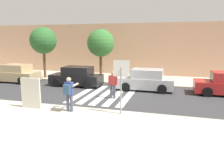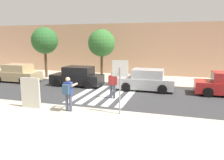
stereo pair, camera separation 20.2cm
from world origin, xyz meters
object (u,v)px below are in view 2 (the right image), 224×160
(stop_sign, at_px, (120,75))
(parked_car_silver, at_px, (146,80))
(pedestrian_crossing, at_px, (113,83))
(street_tree_center, at_px, (102,43))
(photographer_with_backpack, at_px, (68,91))
(street_tree_west, at_px, (45,41))
(parked_car_tan, at_px, (17,73))
(parked_car_black, at_px, (77,77))
(advertising_board, at_px, (31,93))

(stop_sign, bearing_deg, parked_car_silver, 85.99)
(pedestrian_crossing, relative_size, street_tree_center, 0.39)
(pedestrian_crossing, bearing_deg, street_tree_center, 115.87)
(photographer_with_backpack, xyz_separation_m, street_tree_west, (-6.77, 8.40, 2.38))
(street_tree_center, bearing_deg, parked_car_tan, -159.91)
(parked_car_silver, xyz_separation_m, street_tree_west, (-9.73, 2.07, 2.82))
(parked_car_black, bearing_deg, photographer_with_backpack, -68.11)
(parked_car_silver, relative_size, street_tree_center, 0.93)
(photographer_with_backpack, distance_m, parked_car_tan, 10.48)
(pedestrian_crossing, bearing_deg, advertising_board, -134.69)
(photographer_with_backpack, xyz_separation_m, pedestrian_crossing, (1.28, 3.42, -0.19))
(street_tree_west, bearing_deg, photographer_with_backpack, -51.15)
(stop_sign, relative_size, pedestrian_crossing, 1.50)
(parked_car_black, bearing_deg, stop_sign, -49.56)
(parked_car_tan, distance_m, advertising_board, 8.89)
(pedestrian_crossing, height_order, street_tree_center, street_tree_center)
(parked_car_silver, bearing_deg, parked_car_black, 180.00)
(parked_car_black, bearing_deg, street_tree_west, 153.90)
(parked_car_black, relative_size, street_tree_west, 0.88)
(street_tree_west, bearing_deg, parked_car_black, -26.10)
(pedestrian_crossing, height_order, parked_car_silver, pedestrian_crossing)
(street_tree_west, relative_size, street_tree_center, 1.05)
(street_tree_west, height_order, street_tree_center, street_tree_west)
(parked_car_silver, bearing_deg, stop_sign, -94.01)
(parked_car_tan, bearing_deg, advertising_board, -45.83)
(pedestrian_crossing, relative_size, parked_car_black, 0.42)
(stop_sign, height_order, pedestrian_crossing, stop_sign)
(pedestrian_crossing, bearing_deg, parked_car_tan, 163.20)
(photographer_with_backpack, relative_size, street_tree_center, 0.39)
(photographer_with_backpack, bearing_deg, parked_car_tan, 142.82)
(photographer_with_backpack, distance_m, advertising_board, 2.16)
(parked_car_silver, height_order, street_tree_west, street_tree_west)
(photographer_with_backpack, xyz_separation_m, advertising_board, (-2.15, -0.05, -0.23))
(parked_car_black, height_order, street_tree_center, street_tree_center)
(parked_car_black, height_order, street_tree_west, street_tree_west)
(pedestrian_crossing, bearing_deg, stop_sign, -67.55)
(parked_car_tan, height_order, street_tree_west, street_tree_west)
(photographer_with_backpack, bearing_deg, parked_car_silver, 64.89)
(parked_car_black, distance_m, street_tree_west, 5.48)
(parked_car_silver, height_order, advertising_board, advertising_board)
(street_tree_center, bearing_deg, advertising_board, -95.02)
(photographer_with_backpack, height_order, advertising_board, photographer_with_backpack)
(parked_car_black, distance_m, advertising_board, 6.39)
(stop_sign, xyz_separation_m, street_tree_west, (-9.31, 8.04, 1.53))
(parked_car_tan, height_order, advertising_board, advertising_board)
(street_tree_center, bearing_deg, stop_sign, -65.34)
(street_tree_west, xyz_separation_m, advertising_board, (4.62, -8.45, -2.61))
(parked_car_tan, relative_size, advertising_board, 2.56)
(advertising_board, bearing_deg, parked_car_silver, 51.25)
(photographer_with_backpack, bearing_deg, street_tree_west, 128.85)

